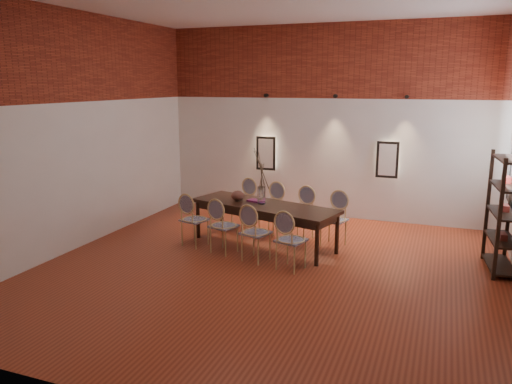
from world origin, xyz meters
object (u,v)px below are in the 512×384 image
(dining_table, at_px, (264,225))
(bowl, at_px, (238,196))
(chair_near_a, at_px, (195,220))
(chair_far_b, at_px, (271,209))
(chair_near_c, at_px, (256,233))
(chair_far_d, at_px, (334,220))
(shelving_rack, at_px, (505,213))
(book, at_px, (255,201))
(vase, at_px, (261,195))
(chair_near_b, at_px, (224,226))
(chair_far_c, at_px, (301,214))
(chair_near_d, at_px, (291,240))
(chair_far_a, at_px, (243,204))

(dining_table, distance_m, bowl, 0.72)
(chair_near_a, distance_m, chair_far_b, 1.56)
(chair_near_c, distance_m, chair_far_d, 1.56)
(chair_far_b, distance_m, shelving_rack, 3.99)
(bowl, bearing_deg, chair_near_a, -139.36)
(chair_near_c, bearing_deg, shelving_rack, 29.54)
(chair_far_d, xyz_separation_m, book, (-1.36, -0.29, 0.30))
(vase, relative_size, bowl, 1.25)
(chair_near_b, bearing_deg, chair_far_d, 46.82)
(chair_near_a, xyz_separation_m, shelving_rack, (4.93, 0.61, 0.43))
(chair_far_c, xyz_separation_m, shelving_rack, (3.28, -0.41, 0.43))
(chair_near_c, distance_m, vase, 0.91)
(chair_near_b, distance_m, chair_near_d, 1.32)
(chair_far_b, xyz_separation_m, vase, (0.08, -0.75, 0.43))
(chair_far_d, relative_size, vase, 3.13)
(chair_far_c, bearing_deg, chair_near_d, 115.14)
(chair_near_a, relative_size, bowl, 3.92)
(chair_near_a, relative_size, book, 3.62)
(chair_near_a, xyz_separation_m, chair_near_c, (1.28, -0.34, 0.00))
(book, bearing_deg, chair_far_b, 83.00)
(dining_table, bearing_deg, book, 163.16)
(chair_far_b, bearing_deg, bowl, 74.26)
(chair_near_d, relative_size, shelving_rack, 0.52)
(dining_table, relative_size, chair_far_a, 2.82)
(chair_near_a, height_order, chair_far_a, same)
(bowl, bearing_deg, chair_near_c, -51.78)
(chair_far_a, height_order, shelving_rack, shelving_rack)
(chair_near_b, height_order, shelving_rack, shelving_rack)
(chair_near_d, xyz_separation_m, bowl, (-1.32, 1.03, 0.37))
(vase, bearing_deg, chair_far_c, 46.11)
(chair_far_a, height_order, bowl, chair_far_a)
(chair_far_c, xyz_separation_m, vase, (-0.56, -0.58, 0.43))
(chair_near_a, bearing_deg, chair_far_b, 64.86)
(chair_far_b, bearing_deg, chair_far_d, -180.00)
(chair_near_b, xyz_separation_m, chair_near_d, (1.28, -0.34, 0.00))
(chair_near_b, distance_m, chair_far_b, 1.41)
(chair_far_b, bearing_deg, chair_near_d, 133.18)
(chair_near_a, bearing_deg, shelving_rack, 21.98)
(chair_near_d, relative_size, chair_far_d, 1.00)
(dining_table, distance_m, chair_far_b, 0.79)
(chair_near_b, relative_size, chair_far_b, 1.00)
(chair_near_d, xyz_separation_m, chair_far_a, (-1.56, 1.88, 0.00))
(chair_far_b, bearing_deg, chair_far_a, 0.00)
(chair_near_d, height_order, book, chair_near_d)
(chair_near_b, xyz_separation_m, bowl, (-0.04, 0.69, 0.37))
(chair_far_a, relative_size, book, 3.62)
(chair_near_c, distance_m, book, 1.01)
(book, bearing_deg, chair_far_d, 12.14)
(dining_table, relative_size, chair_near_a, 2.82)
(dining_table, relative_size, chair_far_d, 2.82)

